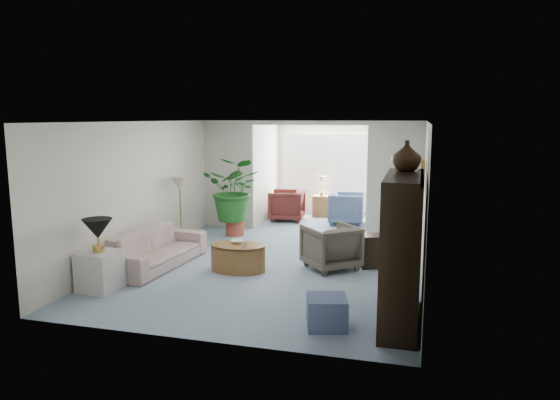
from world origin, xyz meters
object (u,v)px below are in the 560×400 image
(wingback_chair, at_px, (331,247))
(floor_lamp, at_px, (180,184))
(sofa, at_px, (156,249))
(plant_pot, at_px, (235,228))
(ottoman, at_px, (327,312))
(coffee_table, at_px, (238,258))
(coffee_cup, at_px, (244,244))
(framed_picture, at_px, (423,175))
(side_table_dark, at_px, (374,251))
(sunroom_table, at_px, (322,206))
(coffee_bowl, at_px, (237,242))
(end_table, at_px, (100,271))
(sunroom_chair_maroon, at_px, (287,205))
(table_lamp, at_px, (97,229))
(cabinet_urn, at_px, (407,156))
(entertainment_cabinet, at_px, (402,250))
(sunroom_chair_blue, at_px, (346,208))

(wingback_chair, bearing_deg, floor_lamp, -55.68)
(sofa, distance_m, plant_pot, 2.68)
(ottoman, xyz_separation_m, plant_pot, (-2.84, 4.46, -0.03))
(coffee_table, bearing_deg, coffee_cup, -33.69)
(framed_picture, distance_m, coffee_cup, 3.07)
(side_table_dark, distance_m, plant_pot, 3.57)
(sunroom_table, bearing_deg, framed_picture, -63.34)
(framed_picture, height_order, coffee_bowl, framed_picture)
(end_table, bearing_deg, sunroom_chair_maroon, 76.78)
(table_lamp, relative_size, cabinet_urn, 1.10)
(framed_picture, relative_size, coffee_bowl, 2.42)
(sunroom_table, bearing_deg, plant_pot, -118.64)
(entertainment_cabinet, bearing_deg, wingback_chair, 120.98)
(sofa, distance_m, side_table_dark, 3.78)
(coffee_cup, xyz_separation_m, ottoman, (1.72, -1.86, -0.30))
(end_table, relative_size, wingback_chair, 0.71)
(table_lamp, xyz_separation_m, coffee_bowl, (1.61, 1.58, -0.47))
(cabinet_urn, relative_size, sunroom_chair_maroon, 0.47)
(sunroom_chair_maroon, bearing_deg, sofa, -19.68)
(table_lamp, distance_m, coffee_table, 2.34)
(floor_lamp, bearing_deg, wingback_chair, -14.98)
(entertainment_cabinet, relative_size, sunroom_chair_blue, 2.23)
(end_table, distance_m, table_lamp, 0.65)
(floor_lamp, bearing_deg, cabinet_urn, -28.53)
(wingback_chair, distance_m, side_table_dark, 0.77)
(coffee_table, distance_m, ottoman, 2.71)
(end_table, relative_size, cabinet_urn, 1.49)
(sofa, bearing_deg, ottoman, -114.49)
(side_table_dark, distance_m, cabinet_urn, 2.64)
(entertainment_cabinet, bearing_deg, floor_lamp, 146.76)
(framed_picture, relative_size, wingback_chair, 0.60)
(sofa, height_order, coffee_bowl, sofa)
(end_table, xyz_separation_m, coffee_bowl, (1.61, 1.58, 0.18))
(wingback_chair, xyz_separation_m, sunroom_chair_maroon, (-1.77, 3.84, 0.00))
(coffee_bowl, height_order, plant_pot, coffee_bowl)
(framed_picture, xyz_separation_m, sunroom_table, (-2.49, 4.97, -1.43))
(coffee_table, xyz_separation_m, sunroom_chair_blue, (1.22, 4.38, 0.16))
(coffee_bowl, distance_m, cabinet_urn, 3.40)
(coffee_cup, xyz_separation_m, side_table_dark, (2.04, 0.94, -0.21))
(floor_lamp, height_order, wingback_chair, floor_lamp)
(floor_lamp, bearing_deg, framed_picture, -14.81)
(sunroom_chair_blue, bearing_deg, table_lamp, 148.80)
(end_table, bearing_deg, side_table_dark, 31.09)
(cabinet_urn, bearing_deg, plant_pot, 136.40)
(side_table_dark, relative_size, plant_pot, 1.41)
(wingback_chair, bearing_deg, cabinet_urn, 87.68)
(wingback_chair, bearing_deg, framed_picture, 124.84)
(sofa, bearing_deg, side_table_dark, -70.84)
(coffee_bowl, distance_m, sunroom_table, 5.06)
(coffee_table, distance_m, coffee_bowl, 0.27)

